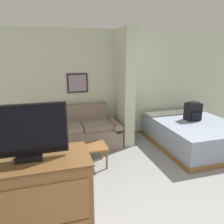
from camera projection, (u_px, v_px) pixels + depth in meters
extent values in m
cube|color=beige|center=(105.00, 86.00, 5.32)|extent=(7.47, 0.12, 2.60)
cube|color=slate|center=(107.00, 135.00, 5.60)|extent=(7.47, 0.02, 0.06)
cube|color=black|center=(78.00, 83.00, 5.04)|extent=(0.47, 0.02, 0.44)
cube|color=gray|center=(78.00, 83.00, 5.02)|extent=(0.40, 0.01, 0.37)
cube|color=beige|center=(125.00, 88.00, 5.00)|extent=(0.24, 0.77, 2.60)
cube|color=gray|center=(82.00, 137.00, 4.94)|extent=(1.30, 0.84, 0.45)
cube|color=gray|center=(80.00, 114.00, 5.11)|extent=(1.30, 0.20, 0.47)
cube|color=gray|center=(48.00, 141.00, 4.74)|extent=(0.18, 0.84, 0.45)
cylinder|color=gray|center=(47.00, 130.00, 4.67)|extent=(0.20, 0.84, 0.20)
cube|color=gray|center=(114.00, 134.00, 5.14)|extent=(0.18, 0.84, 0.45)
cylinder|color=gray|center=(114.00, 123.00, 5.07)|extent=(0.20, 0.84, 0.20)
cube|color=gray|center=(67.00, 128.00, 4.73)|extent=(0.63, 0.60, 0.10)
cube|color=gray|center=(97.00, 125.00, 4.91)|extent=(0.63, 0.60, 0.10)
cube|color=brown|center=(92.00, 147.00, 4.08)|extent=(0.56, 0.48, 0.04)
cylinder|color=brown|center=(81.00, 163.00, 3.88)|extent=(0.04, 0.04, 0.36)
cylinder|color=brown|center=(107.00, 160.00, 4.01)|extent=(0.04, 0.04, 0.36)
cylinder|color=brown|center=(78.00, 154.00, 4.25)|extent=(0.04, 0.04, 0.36)
cylinder|color=brown|center=(102.00, 151.00, 4.38)|extent=(0.04, 0.04, 0.36)
cube|color=brown|center=(34.00, 129.00, 4.65)|extent=(0.37, 0.37, 0.04)
cylinder|color=brown|center=(27.00, 144.00, 4.54)|extent=(0.04, 0.04, 0.50)
cylinder|color=brown|center=(43.00, 142.00, 4.62)|extent=(0.04, 0.04, 0.50)
cylinder|color=brown|center=(28.00, 138.00, 4.82)|extent=(0.04, 0.04, 0.50)
cylinder|color=brown|center=(43.00, 137.00, 4.91)|extent=(0.04, 0.04, 0.50)
cylinder|color=tan|center=(34.00, 125.00, 4.63)|extent=(0.17, 0.17, 0.11)
cylinder|color=tan|center=(33.00, 121.00, 4.61)|extent=(0.02, 0.02, 0.08)
cone|color=white|center=(33.00, 115.00, 4.57)|extent=(0.33, 0.33, 0.18)
cube|color=brown|center=(35.00, 208.00, 2.25)|extent=(1.13, 0.55, 1.08)
cube|color=brown|center=(30.00, 160.00, 2.11)|extent=(1.16, 0.58, 0.02)
cube|color=#946133|center=(32.00, 209.00, 1.93)|extent=(1.03, 0.01, 0.43)
cube|color=black|center=(29.00, 157.00, 2.10)|extent=(0.24, 0.16, 0.05)
cube|color=black|center=(26.00, 130.00, 2.02)|extent=(0.75, 0.04, 0.50)
cube|color=black|center=(26.00, 131.00, 2.00)|extent=(0.71, 0.01, 0.46)
cube|color=brown|center=(192.00, 143.00, 5.05)|extent=(1.63, 2.10, 0.10)
cube|color=#8993A8|center=(193.00, 131.00, 4.98)|extent=(1.59, 2.06, 0.49)
cube|color=white|center=(174.00, 114.00, 5.67)|extent=(1.47, 0.36, 0.10)
cube|color=black|center=(193.00, 111.00, 4.97)|extent=(0.33, 0.24, 0.40)
cube|color=black|center=(196.00, 116.00, 4.86)|extent=(0.25, 0.03, 0.18)
ellipsoid|color=black|center=(194.00, 103.00, 4.91)|extent=(0.31, 0.23, 0.10)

